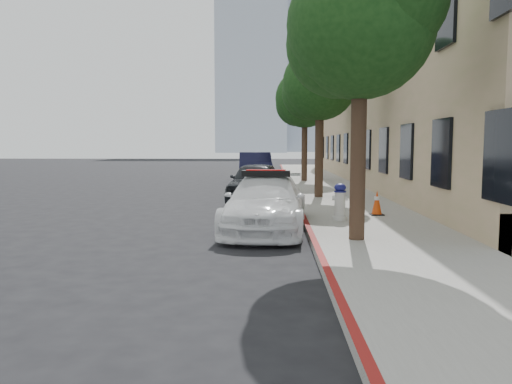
{
  "coord_description": "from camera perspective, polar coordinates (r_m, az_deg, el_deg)",
  "views": [
    {
      "loc": [
        1.23,
        -11.72,
        1.99
      ],
      "look_at": [
        0.9,
        -1.24,
        1.0
      ],
      "focal_mm": 35.0,
      "sensor_mm": 36.0,
      "label": 1
    }
  ],
  "objects": [
    {
      "name": "sidewalk",
      "position": [
        21.93,
        8.02,
        0.34
      ],
      "size": [
        3.2,
        50.0,
        0.15
      ],
      "primitive_type": "cube",
      "color": "gray",
      "rests_on": "ground"
    },
    {
      "name": "tree_near",
      "position": [
        10.11,
        12.06,
        18.32
      ],
      "size": [
        2.92,
        2.82,
        5.62
      ],
      "color": "black",
      "rests_on": "sidewalk"
    },
    {
      "name": "tree_mid",
      "position": [
        17.92,
        7.42,
        12.31
      ],
      "size": [
        2.77,
        2.64,
        5.43
      ],
      "color": "black",
      "rests_on": "sidewalk"
    },
    {
      "name": "curb_strip",
      "position": [
        21.82,
        3.99,
        0.36
      ],
      "size": [
        0.12,
        50.0,
        0.15
      ],
      "primitive_type": "cube",
      "color": "maroon",
      "rests_on": "ground"
    },
    {
      "name": "tower_right",
      "position": [
        148.28,
        4.94,
        13.15
      ],
      "size": [
        14.0,
        14.0,
        44.0
      ],
      "primitive_type": "cube",
      "color": "#9EA8B7",
      "rests_on": "ground"
    },
    {
      "name": "parked_car_mid",
      "position": [
        17.67,
        -0.05,
        1.19
      ],
      "size": [
        2.09,
        4.23,
        1.39
      ],
      "primitive_type": "imported",
      "rotation": [
        0.0,
        0.0,
        -0.12
      ],
      "color": "black",
      "rests_on": "ground"
    },
    {
      "name": "tower_left",
      "position": [
        134.77,
        -0.46,
        17.41
      ],
      "size": [
        18.0,
        14.0,
        60.0
      ],
      "primitive_type": "cube",
      "color": "#9EA8B7",
      "rests_on": "ground"
    },
    {
      "name": "tree_far",
      "position": [
        25.87,
        5.68,
        10.69
      ],
      "size": [
        3.1,
        3.0,
        5.81
      ],
      "color": "black",
      "rests_on": "sidewalk"
    },
    {
      "name": "police_car",
      "position": [
        11.52,
        1.16,
        -1.32
      ],
      "size": [
        2.12,
        4.53,
        1.43
      ],
      "rotation": [
        0.0,
        0.0,
        -0.08
      ],
      "color": "white",
      "rests_on": "ground"
    },
    {
      "name": "ground",
      "position": [
        11.95,
        -4.13,
        -4.2
      ],
      "size": [
        120.0,
        120.0,
        0.0
      ],
      "primitive_type": "plane",
      "color": "black",
      "rests_on": "ground"
    },
    {
      "name": "parked_car_far",
      "position": [
        26.82,
        -0.11,
        2.86
      ],
      "size": [
        1.97,
        4.93,
        1.59
      ],
      "primitive_type": "imported",
      "rotation": [
        0.0,
        0.0,
        0.06
      ],
      "color": "black",
      "rests_on": "ground"
    },
    {
      "name": "traffic_cone",
      "position": [
        13.5,
        13.65,
        -1.21
      ],
      "size": [
        0.35,
        0.35,
        0.65
      ],
      "rotation": [
        0.0,
        0.0,
        0.03
      ],
      "color": "black",
      "rests_on": "sidewalk"
    },
    {
      "name": "fire_hydrant",
      "position": [
        12.33,
        9.57,
        -1.18
      ],
      "size": [
        0.38,
        0.35,
        0.91
      ],
      "rotation": [
        0.0,
        0.0,
        -0.14
      ],
      "color": "silver",
      "rests_on": "sidewalk"
    },
    {
      "name": "building",
      "position": [
        28.04,
        18.69,
        11.29
      ],
      "size": [
        8.0,
        36.0,
        10.0
      ],
      "primitive_type": "cube",
      "color": "tan",
      "rests_on": "ground"
    }
  ]
}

